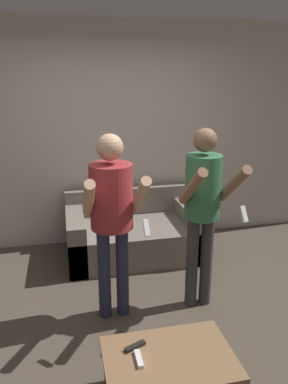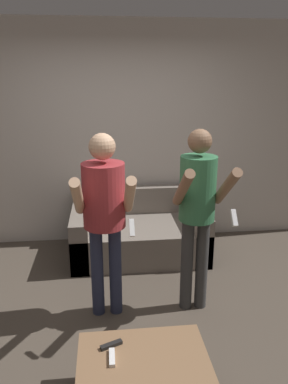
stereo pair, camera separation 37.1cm
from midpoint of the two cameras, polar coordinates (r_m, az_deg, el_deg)
name	(u,v)px [view 2 (the right image)]	position (r m, az deg, el deg)	size (l,w,h in m)	color
ground_plane	(130,327)	(3.42, 1.10, -19.99)	(14.00, 14.00, 0.00)	#4C4238
wall_back	(117,136)	(4.66, -1.83, 8.53)	(6.40, 0.06, 2.70)	beige
couch	(139,233)	(4.51, 1.53, -6.35)	(1.56, 0.95, 0.73)	slate
person_standing_left	(104,206)	(3.10, -2.70, -2.25)	(0.48, 0.67, 1.64)	#282D47
person_standing_right	(198,203)	(3.24, 11.44, -1.77)	(0.43, 0.64, 1.66)	#383838
coffee_table	(143,362)	(2.62, 4.33, -24.57)	(0.84, 0.57, 0.36)	#846042
remote_near	(112,357)	(2.57, -0.41, -24.04)	(0.04, 0.15, 0.02)	white
remote_far	(111,345)	(2.66, -0.72, -22.39)	(0.15, 0.09, 0.02)	black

